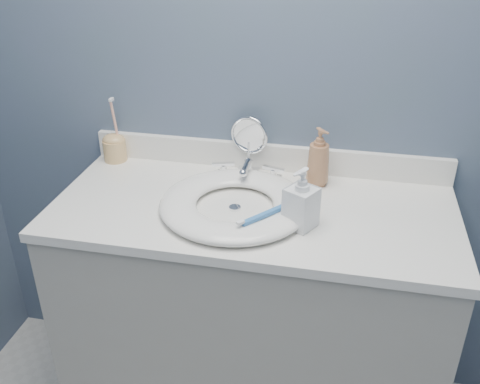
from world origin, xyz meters
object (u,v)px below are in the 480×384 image
(toothbrush_holder, at_px, (114,146))
(makeup_mirror, at_px, (249,141))
(soap_bottle_amber, at_px, (319,157))
(soap_bottle_clear, at_px, (301,198))

(toothbrush_holder, bearing_deg, makeup_mirror, 1.96)
(soap_bottle_amber, bearing_deg, makeup_mirror, 124.45)
(makeup_mirror, xyz_separation_m, soap_bottle_clear, (0.21, -0.32, -0.02))
(toothbrush_holder, bearing_deg, soap_bottle_clear, -23.94)
(toothbrush_holder, bearing_deg, soap_bottle_amber, -3.19)
(soap_bottle_clear, height_order, toothbrush_holder, toothbrush_holder)
(soap_bottle_clear, bearing_deg, makeup_mirror, 152.71)
(soap_bottle_clear, bearing_deg, soap_bottle_amber, 114.00)
(soap_bottle_amber, relative_size, soap_bottle_clear, 1.08)
(soap_bottle_amber, xyz_separation_m, toothbrush_holder, (-0.72, 0.04, -0.04))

